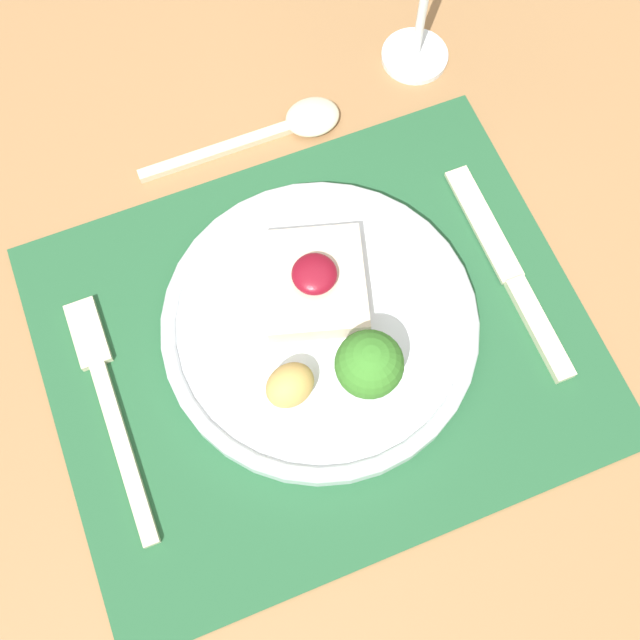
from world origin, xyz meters
TOP-DOWN VIEW (x-y plane):
  - ground_plane at (0.00, 0.00)m, footprint 8.00×8.00m
  - dining_table at (0.00, 0.00)m, footprint 1.21×0.95m
  - placemat at (0.00, 0.00)m, footprint 0.42×0.34m
  - dinner_plate at (0.01, 0.01)m, footprint 0.25×0.25m
  - fork at (-0.17, 0.02)m, footprint 0.02×0.20m
  - knife at (0.17, -0.01)m, footprint 0.02×0.20m
  - spoon at (0.05, 0.19)m, footprint 0.18×0.04m

SIDE VIEW (x-z plane):
  - ground_plane at x=0.00m, z-range 0.00..0.00m
  - dining_table at x=0.00m, z-range 0.28..1.05m
  - placemat at x=0.00m, z-range 0.77..0.77m
  - spoon at x=0.05m, z-range 0.77..0.78m
  - fork at x=-0.17m, z-range 0.77..0.78m
  - knife at x=0.17m, z-range 0.77..0.78m
  - dinner_plate at x=0.01m, z-range 0.75..0.83m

